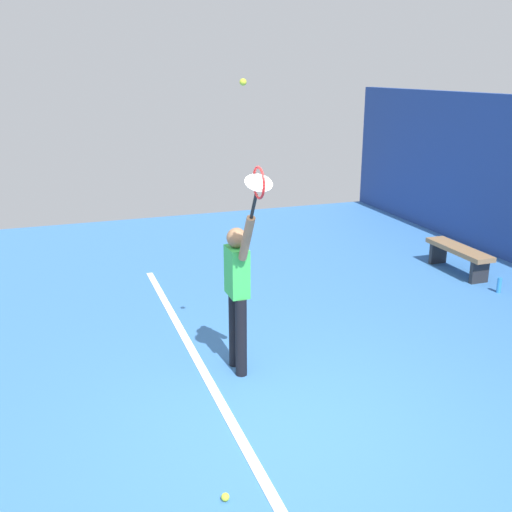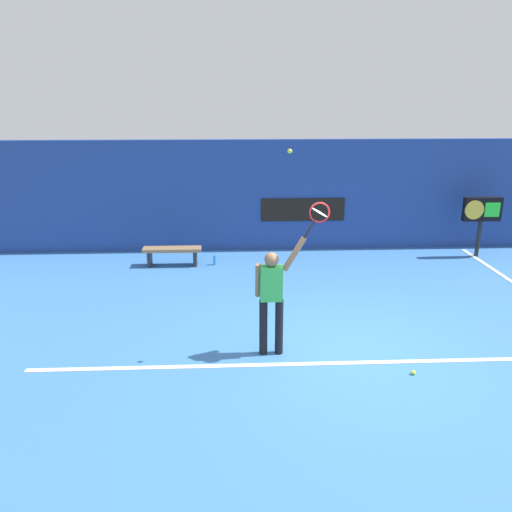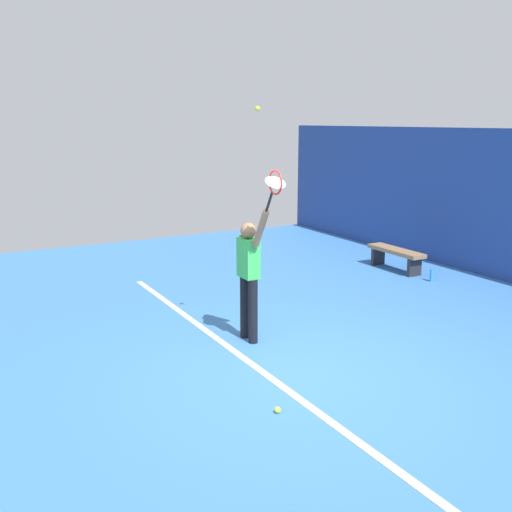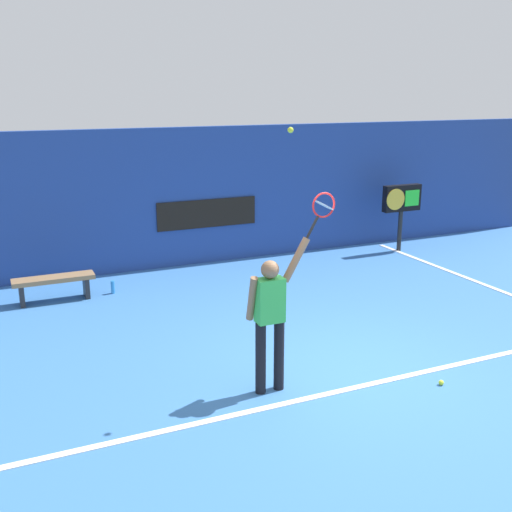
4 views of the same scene
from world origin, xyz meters
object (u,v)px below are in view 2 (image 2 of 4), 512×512
object	(u,v)px
tennis_racket	(318,214)
court_bench	(172,252)
scoreboard_clock	(482,211)
tennis_ball	(290,151)
tennis_player	(272,294)
spare_ball	(413,372)
water_bottle	(215,260)

from	to	relation	value
tennis_racket	court_bench	xyz separation A→B (m)	(-2.74, 4.58, -1.93)
tennis_racket	scoreboard_clock	world-z (taller)	tennis_racket
tennis_ball	scoreboard_clock	xyz separation A→B (m)	(5.44, 4.96, -2.01)
tennis_player	scoreboard_clock	distance (m)	7.54
tennis_player	tennis_racket	distance (m)	1.43
tennis_racket	court_bench	world-z (taller)	tennis_racket
court_bench	spare_ball	bearing A→B (deg)	-52.38
water_bottle	tennis_racket	bearing A→B (deg)	-69.40
tennis_player	court_bench	size ratio (longest dim) A/B	1.38
court_bench	scoreboard_clock	bearing A→B (deg)	2.84
scoreboard_clock	court_bench	world-z (taller)	scoreboard_clock
tennis_player	water_bottle	world-z (taller)	tennis_player
tennis_player	court_bench	world-z (taller)	tennis_player
spare_ball	water_bottle	bearing A→B (deg)	120.08
tennis_player	tennis_ball	bearing A→B (deg)	-0.21
tennis_racket	scoreboard_clock	distance (m)	7.12
tennis_player	scoreboard_clock	size ratio (longest dim) A/B	1.26
scoreboard_clock	spare_ball	distance (m)	6.87
court_bench	spare_ball	world-z (taller)	court_bench
court_bench	water_bottle	size ratio (longest dim) A/B	5.83
water_bottle	spare_ball	xyz separation A→B (m)	(3.09, -5.34, -0.09)
scoreboard_clock	tennis_player	bearing A→B (deg)	-138.84
water_bottle	spare_ball	world-z (taller)	water_bottle
tennis_racket	tennis_ball	distance (m)	1.03
tennis_player	spare_ball	xyz separation A→B (m)	(2.05, -0.77, -0.98)
water_bottle	spare_ball	distance (m)	6.17
tennis_player	court_bench	distance (m)	5.06
tennis_ball	spare_ball	xyz separation A→B (m)	(1.82, -0.77, -3.16)
scoreboard_clock	tennis_ball	bearing A→B (deg)	-137.62
tennis_player	spare_ball	world-z (taller)	tennis_player
tennis_racket	court_bench	size ratio (longest dim) A/B	0.44
scoreboard_clock	water_bottle	size ratio (longest dim) A/B	6.43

